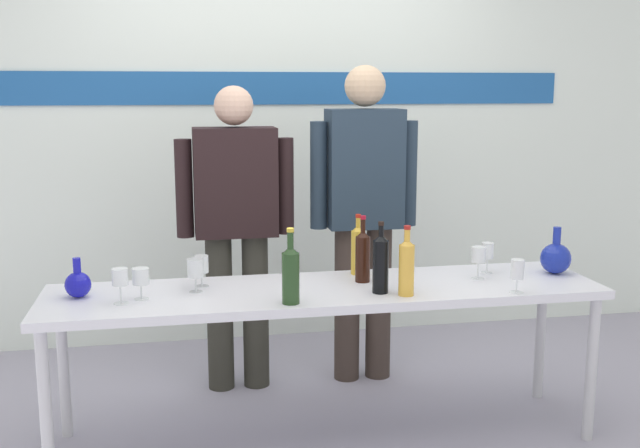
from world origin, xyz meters
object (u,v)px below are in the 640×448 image
Objects in this scene: decanter_blue_left at (78,284)px; display_table at (326,300)px; wine_glass_right_2 at (479,255)px; wine_bottle_4 at (381,262)px; presenter_left at (236,219)px; presenter_right at (364,204)px; wine_bottle_1 at (407,265)px; wine_glass_left_0 at (201,265)px; wine_bottle_3 at (358,248)px; wine_glass_left_3 at (120,278)px; wine_glass_right_0 at (517,270)px; decanter_blue_right at (556,258)px; wine_bottle_2 at (363,255)px; wine_glass_left_1 at (141,277)px; wine_bottle_0 at (291,273)px; wine_glass_left_2 at (195,268)px; wine_glass_right_1 at (487,251)px.

display_table is at bearing -2.42° from decanter_blue_left.
wine_bottle_4 is at bearing -164.15° from wine_glass_right_2.
presenter_right is (0.69, 0.00, 0.06)m from presenter_left.
wine_glass_right_2 is at bearing 26.35° from wine_bottle_1.
presenter_left is at bearing 70.22° from wine_glass_left_0.
wine_glass_left_3 is (-1.09, -0.31, -0.02)m from wine_bottle_3.
decanter_blue_left reaches higher than display_table.
wine_glass_right_0 is at bearing -8.68° from decanter_blue_left.
wine_glass_left_0 is 1.29m from wine_glass_right_2.
wine_glass_right_0 is at bearing -15.19° from wine_glass_left_0.
presenter_right is at bearing 72.66° from wine_bottle_3.
wine_bottle_4 reaches higher than display_table.
decanter_blue_right is at bearing 15.75° from wine_bottle_1.
wine_bottle_2 reaches higher than wine_glass_right_0.
decanter_blue_left is at bearing 170.51° from wine_bottle_1.
wine_glass_right_2 reaches higher than wine_glass_left_1.
wine_glass_left_1 is (-0.26, -0.16, -0.00)m from wine_glass_left_0.
wine_bottle_3 is (0.39, 0.43, -0.01)m from wine_bottle_0.
wine_glass_left_1 is at bearing -177.65° from decanter_blue_right.
wine_bottle_1 is 2.05× the size of wine_glass_right_0.
wine_bottle_4 is 2.11× the size of wine_glass_left_2.
wine_bottle_2 reaches higher than wine_glass_left_2.
wine_bottle_1 is 2.04× the size of wine_glass_left_3.
wine_bottle_3 is (-0.15, -0.47, -0.14)m from presenter_right.
wine_glass_left_2 is at bearing -179.68° from decanter_blue_right.
display_table is 16.26× the size of wine_glass_right_2.
wine_bottle_4 is at bearing 169.00° from wine_glass_right_0.
wine_glass_left_3 is (-1.08, -0.16, -0.02)m from wine_bottle_2.
display_table is 1.09m from decanter_blue_left.
presenter_left reaches higher than wine_glass_left_1.
wine_glass_left_2 is (-0.38, 0.25, -0.02)m from wine_bottle_0.
wine_glass_left_3 is (-1.24, -0.78, -0.15)m from presenter_right.
wine_bottle_3 is at bearing 85.08° from wine_bottle_2.
wine_bottle_0 reaches higher than decanter_blue_right.
wine_bottle_3 reaches higher than display_table.
decanter_blue_left is 1.16× the size of wine_glass_right_1.
decanter_blue_right is 1.52× the size of wine_glass_left_3.
display_table is 0.91m from wine_glass_left_3.
decanter_blue_right is 1.95m from wine_glass_left_1.
wine_bottle_3 is 0.92× the size of wine_bottle_4.
wine_bottle_4 is (0.03, -0.20, 0.01)m from wine_bottle_2.
display_table is 0.35m from wine_bottle_0.
decanter_blue_left is 0.11× the size of presenter_left.
wine_bottle_2 is at bearing 2.69° from wine_glass_left_2.
wine_glass_left_2 is at bearing 17.01° from wine_glass_left_1.
wine_glass_right_2 is at bearing 14.26° from wine_bottle_0.
wine_glass_left_2 is (-0.77, -0.04, -0.02)m from wine_bottle_2.
wine_glass_left_2 is (-0.23, -0.66, -0.10)m from presenter_left.
decanter_blue_right is 1.69m from wine_glass_left_0.
presenter_right is at bearing 59.19° from wine_bottle_0.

